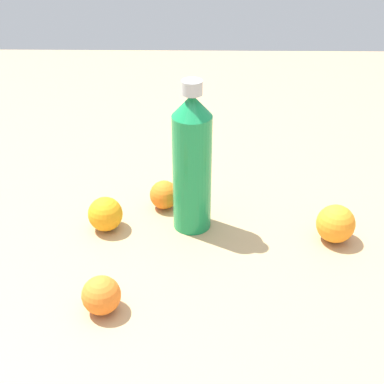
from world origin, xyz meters
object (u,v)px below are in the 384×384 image
object	(u,v)px
water_bottle	(192,163)
orange_2	(164,195)
orange_3	(101,295)
orange_0	(336,224)
orange_1	(105,215)

from	to	relation	value
water_bottle	orange_2	world-z (taller)	water_bottle
orange_3	orange_0	bearing A→B (deg)	115.61
orange_0	orange_3	distance (m)	0.48
water_bottle	orange_3	bearing A→B (deg)	-110.71
orange_2	water_bottle	bearing A→B (deg)	42.59
orange_1	orange_2	xyz separation A→B (m)	(-0.08, 0.11, -0.00)
orange_0	orange_2	world-z (taller)	orange_0
orange_0	water_bottle	bearing A→B (deg)	-99.37
orange_0	orange_3	size ratio (longest dim) A/B	1.15
orange_1	orange_3	bearing A→B (deg)	6.96
orange_2	orange_3	xyz separation A→B (m)	(0.32, -0.09, 0.00)
orange_2	orange_3	size ratio (longest dim) A/B	0.94
orange_1	orange_3	distance (m)	0.24
water_bottle	orange_2	size ratio (longest dim) A/B	5.06
water_bottle	orange_0	xyz separation A→B (m)	(0.05, 0.28, -0.11)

